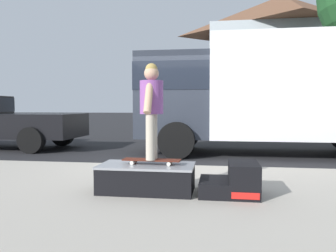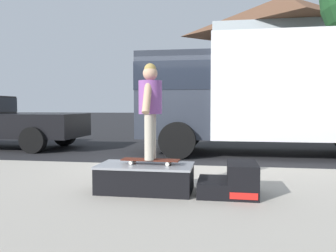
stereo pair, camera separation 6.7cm
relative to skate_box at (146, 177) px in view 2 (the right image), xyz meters
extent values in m
plane|color=black|center=(-0.22, 2.62, -0.32)|extent=(140.00, 140.00, 0.00)
cube|color=#A8A093|center=(-0.22, -0.38, -0.26)|extent=(50.00, 5.00, 0.12)
cube|color=black|center=(0.00, 0.00, -0.01)|extent=(1.25, 0.66, 0.37)
cube|color=gray|center=(0.00, 0.00, 0.15)|extent=(1.27, 0.68, 0.03)
cube|color=black|center=(0.90, 0.00, -0.10)|extent=(0.38, 0.67, 0.19)
cube|color=black|center=(1.27, 0.00, 0.01)|extent=(0.38, 0.67, 0.42)
cube|color=red|center=(1.27, -0.34, -0.12)|extent=(0.33, 0.01, 0.08)
cube|color=#4C1E14|center=(0.06, 0.02, 0.23)|extent=(0.79, 0.23, 0.02)
cylinder|color=silver|center=(0.32, 0.10, 0.20)|extent=(0.05, 0.03, 0.05)
cylinder|color=silver|center=(0.31, -0.08, 0.20)|extent=(0.05, 0.03, 0.05)
cylinder|color=silver|center=(-0.18, 0.12, 0.20)|extent=(0.05, 0.03, 0.05)
cylinder|color=silver|center=(-0.19, -0.06, 0.20)|extent=(0.05, 0.03, 0.05)
cylinder|color=#B7AD99|center=(0.06, 0.10, 0.54)|extent=(0.12, 0.12, 0.61)
cylinder|color=#B7AD99|center=(0.06, -0.06, 0.54)|extent=(0.12, 0.12, 0.61)
cylinder|color=#8C4C99|center=(0.06, 0.02, 1.07)|extent=(0.31, 0.31, 0.44)
cylinder|color=tan|center=(0.06, 0.21, 1.05)|extent=(0.10, 0.27, 0.42)
cylinder|color=tan|center=(0.06, -0.17, 1.05)|extent=(0.10, 0.27, 0.42)
sphere|color=tan|center=(0.06, 0.02, 1.38)|extent=(0.19, 0.19, 0.19)
sphere|color=tan|center=(0.06, 0.02, 1.44)|extent=(0.16, 0.16, 0.16)
cube|color=white|center=(3.24, 4.82, 1.43)|extent=(5.00, 2.35, 2.60)
cube|color=#282D38|center=(-0.21, 4.82, 1.23)|extent=(1.90, 2.16, 2.20)
cube|color=black|center=(-0.21, 4.82, 1.72)|extent=(1.92, 2.19, 0.70)
cylinder|color=black|center=(-0.05, 3.64, 0.13)|extent=(0.90, 0.28, 0.90)
cylinder|color=black|center=(-0.05, 5.99, 0.13)|extent=(0.90, 0.28, 0.90)
cube|color=black|center=(-4.45, 4.94, 0.39)|extent=(2.60, 1.85, 0.70)
cylinder|color=black|center=(-4.07, 4.02, 0.04)|extent=(0.72, 0.24, 0.72)
cylinder|color=black|center=(-4.07, 5.87, 0.04)|extent=(0.72, 0.24, 0.72)
cube|color=silver|center=(4.95, 18.23, 2.68)|extent=(9.00, 7.50, 6.00)
cube|color=#B2ADA3|center=(4.95, 14.23, 1.08)|extent=(9.00, 0.50, 2.80)
pyramid|color=brown|center=(4.95, 18.23, 6.88)|extent=(9.54, 7.95, 2.40)
camera|label=1|loc=(0.94, -4.35, 0.93)|focal=35.73mm
camera|label=2|loc=(1.00, -4.34, 0.93)|focal=35.73mm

